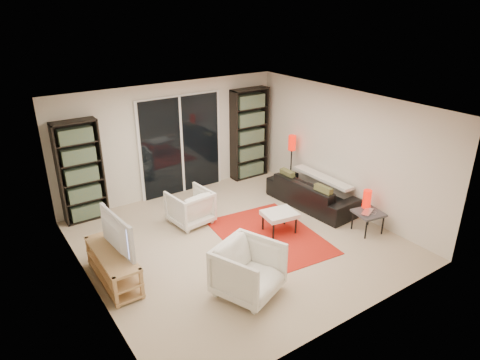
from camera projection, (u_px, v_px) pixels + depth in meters
The scene contains 20 objects.
floor at pixel (238, 241), 7.55m from camera, with size 5.00×5.00×0.00m, color beige.
wall_back at pixel (171, 140), 8.98m from camera, with size 5.00×0.02×2.40m, color silver.
wall_front at pixel (353, 244), 5.18m from camera, with size 5.00×0.02×2.40m, color silver.
wall_left at pixel (85, 218), 5.79m from camera, with size 0.02×5.00×2.40m, color silver.
wall_right at pixel (343, 150), 8.37m from camera, with size 0.02×5.00×2.40m, color silver.
ceiling at pixel (238, 107), 6.61m from camera, with size 5.00×5.00×0.02m, color white.
sliding_door at pixel (181, 146), 9.12m from camera, with size 1.92×0.08×2.16m.
bookshelf_left at pixel (81, 172), 7.93m from camera, with size 0.80×0.30×1.95m.
bookshelf_right at pixel (249, 134), 9.90m from camera, with size 0.90×0.30×2.10m.
tv_stand at pixel (113, 266), 6.39m from camera, with size 0.43×1.35×0.50m.
tv at pixel (111, 235), 6.19m from camera, with size 1.01×0.13×0.58m, color black.
rug at pixel (270, 236), 7.68m from camera, with size 1.60×2.17×0.01m, color red.
sofa at pixel (312, 193), 8.73m from camera, with size 1.95×0.76×0.57m, color black.
armchair_back at pixel (190, 207), 8.03m from camera, with size 0.71×0.73×0.67m, color white.
armchair_front at pixel (248, 270), 6.07m from camera, with size 0.83×0.86×0.78m, color white.
ottoman at pixel (280, 215), 7.71m from camera, with size 0.65×0.56×0.40m.
side_table at pixel (368, 214), 7.71m from camera, with size 0.55×0.55×0.40m.
laptop at pixel (370, 213), 7.64m from camera, with size 0.34×0.22×0.03m, color silver.
table_lamp at pixel (367, 199), 7.80m from camera, with size 0.15×0.15×0.34m, color red.
floor_lamp at pixel (292, 149), 9.36m from camera, with size 0.18×0.18×1.21m.
Camera 1 is at (-3.64, -5.41, 3.95)m, focal length 32.00 mm.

